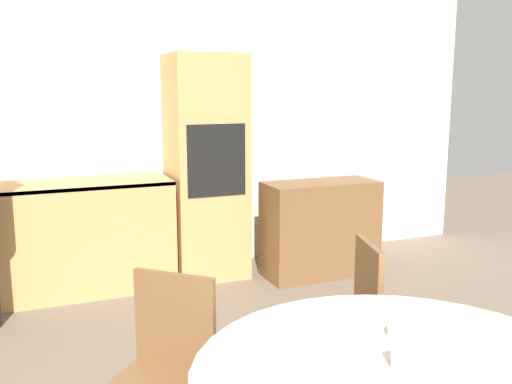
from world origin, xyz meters
name	(u,v)px	position (x,y,z in m)	size (l,w,h in m)	color
wall_back	(170,128)	(0.00, 4.72, 1.30)	(6.33, 0.05, 2.60)	silver
kitchen_counter	(33,240)	(-1.22, 4.37, 0.47)	(2.19, 0.60, 0.92)	tan
oven_unit	(206,167)	(0.23, 4.38, 0.97)	(0.63, 0.59, 1.95)	tan
sideboard	(320,229)	(1.16, 3.99, 0.42)	(1.01, 0.45, 0.85)	brown
chair_far_left	(164,368)	(-0.77, 1.82, 0.51)	(0.57, 0.57, 0.90)	brown
chair_far_right	(348,316)	(0.23, 2.00, 0.51)	(0.49, 0.49, 0.90)	brown
cup	(402,357)	(-0.12, 1.10, 0.77)	(0.08, 0.08, 0.08)	white
bowl_near	(412,332)	(0.07, 1.30, 0.75)	(0.18, 0.18, 0.04)	silver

